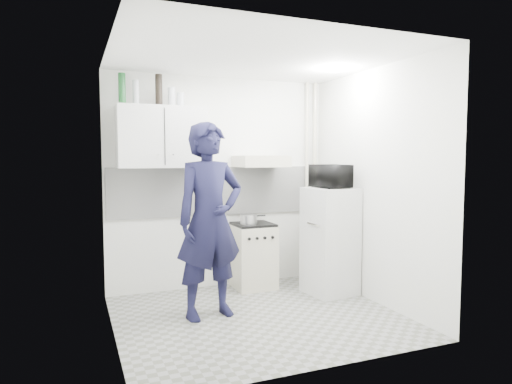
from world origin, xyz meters
name	(u,v)px	position (x,y,z in m)	size (l,w,h in m)	color
floor	(258,317)	(0.00, 0.00, 0.00)	(2.80, 2.80, 0.00)	gray
ceiling	(258,57)	(0.00, 0.00, 2.60)	(2.80, 2.80, 0.00)	white
wall_back	(220,183)	(0.00, 1.25, 1.30)	(2.80, 2.80, 0.00)	white
wall_left	(111,194)	(-1.40, 0.00, 1.30)	(2.60, 2.60, 0.00)	white
wall_right	(374,186)	(1.40, 0.00, 1.30)	(2.60, 2.60, 0.00)	white
person	(210,220)	(-0.44, 0.20, 0.99)	(0.72, 0.47, 1.97)	black
stove	(253,256)	(0.35, 1.00, 0.39)	(0.49, 0.49, 0.78)	beige
fridge	(330,241)	(1.10, 0.43, 0.63)	(0.52, 0.52, 1.26)	silver
stove_top	(253,224)	(0.35, 1.00, 0.79)	(0.47, 0.47, 0.03)	black
saucepan	(249,219)	(0.28, 0.97, 0.86)	(0.21, 0.21, 0.11)	silver
microwave	(331,176)	(1.10, 0.43, 1.40)	(0.33, 0.49, 0.27)	black
bottle_a	(122,89)	(-1.18, 1.07, 2.37)	(0.08, 0.08, 0.34)	#144C1E
bottle_b	(136,93)	(-1.03, 1.07, 2.34)	(0.07, 0.07, 0.27)	#B2B7BC
bottle_d	(159,90)	(-0.78, 1.07, 2.38)	(0.08, 0.08, 0.36)	black
canister_a	(172,97)	(-0.63, 1.07, 2.31)	(0.09, 0.09, 0.22)	#B2B7BC
canister_b	(180,100)	(-0.53, 1.07, 2.28)	(0.08, 0.08, 0.16)	#B2B7BC
upper_cabinet	(162,137)	(-0.75, 1.07, 1.85)	(1.00, 0.35, 0.70)	silver
range_hood	(261,161)	(0.45, 1.00, 1.57)	(0.60, 0.50, 0.14)	beige
backsplash	(221,191)	(0.00, 1.24, 1.20)	(2.74, 0.03, 0.60)	white
pipe_a	(315,181)	(1.30, 1.17, 1.30)	(0.05, 0.05, 2.60)	beige
pipe_b	(307,181)	(1.18, 1.17, 1.30)	(0.04, 0.04, 2.60)	beige
ceiling_spot_fixture	(335,71)	(1.00, 0.20, 2.57)	(0.10, 0.10, 0.02)	white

